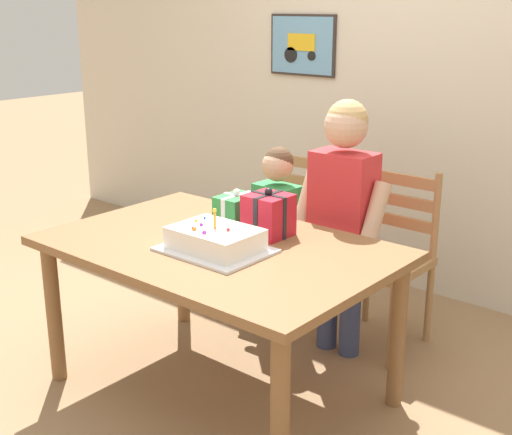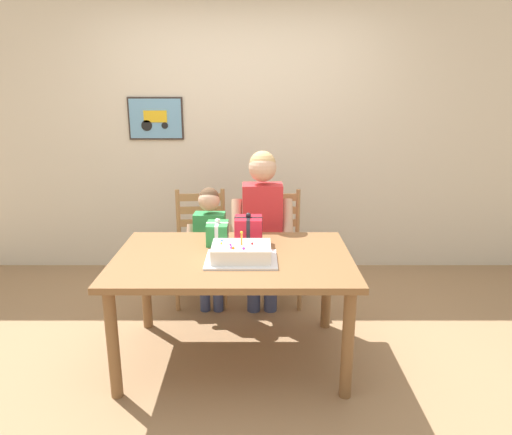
# 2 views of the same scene
# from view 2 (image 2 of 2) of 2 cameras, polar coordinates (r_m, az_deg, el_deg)

# --- Properties ---
(ground_plane) EXTENTS (20.00, 20.00, 0.00)m
(ground_plane) POSITION_cam_2_polar(r_m,az_deg,el_deg) (3.33, -2.50, -16.41)
(ground_plane) COLOR #997551
(back_wall) EXTENTS (6.40, 0.11, 2.60)m
(back_wall) POSITION_cam_2_polar(r_m,az_deg,el_deg) (4.55, -1.76, 9.84)
(back_wall) COLOR beige
(back_wall) RESTS_ON ground
(dining_table) EXTENTS (1.50, 0.99, 0.72)m
(dining_table) POSITION_cam_2_polar(r_m,az_deg,el_deg) (3.04, -2.65, -6.18)
(dining_table) COLOR brown
(dining_table) RESTS_ON ground
(birthday_cake) EXTENTS (0.44, 0.34, 0.19)m
(birthday_cake) POSITION_cam_2_polar(r_m,az_deg,el_deg) (2.91, -1.64, -4.30)
(birthday_cake) COLOR silver
(birthday_cake) RESTS_ON dining_table
(gift_box_red_large) EXTENTS (0.19, 0.18, 0.23)m
(gift_box_red_large) POSITION_cam_2_polar(r_m,az_deg,el_deg) (3.18, -0.77, -1.63)
(gift_box_red_large) COLOR red
(gift_box_red_large) RESTS_ON dining_table
(gift_box_beside_cake) EXTENTS (0.15, 0.19, 0.18)m
(gift_box_beside_cake) POSITION_cam_2_polar(r_m,az_deg,el_deg) (3.23, -4.52, -1.88)
(gift_box_beside_cake) COLOR #2D8E42
(gift_box_beside_cake) RESTS_ON dining_table
(chair_left) EXTENTS (0.45, 0.45, 0.92)m
(chair_left) POSITION_cam_2_polar(r_m,az_deg,el_deg) (3.98, -6.51, -3.42)
(chair_left) COLOR #A87A4C
(chair_left) RESTS_ON ground
(chair_right) EXTENTS (0.43, 0.43, 0.92)m
(chair_right) POSITION_cam_2_polar(r_m,az_deg,el_deg) (3.96, 2.53, -3.45)
(chair_right) COLOR #A87A4C
(chair_right) RESTS_ON ground
(child_older) EXTENTS (0.47, 0.27, 1.30)m
(child_older) POSITION_cam_2_polar(r_m,az_deg,el_deg) (3.63, 0.92, 0.05)
(child_older) COLOR #38426B
(child_older) RESTS_ON ground
(child_younger) EXTENTS (0.37, 0.21, 1.02)m
(child_younger) POSITION_cam_2_polar(r_m,az_deg,el_deg) (3.69, -5.43, -2.49)
(child_younger) COLOR #38426B
(child_younger) RESTS_ON ground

